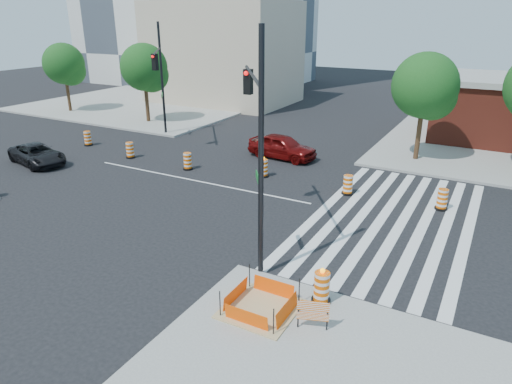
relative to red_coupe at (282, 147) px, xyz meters
The scene contains 21 objects.
ground 6.74m from the red_coupe, 111.05° to the right, with size 120.00×120.00×0.00m, color black.
sidewalk_nw 23.56m from the red_coupe, 150.07° to the left, with size 22.00×22.00×0.15m, color gray.
crosswalk_east 10.61m from the red_coupe, 36.19° to the right, with size 6.75×13.50×0.01m.
lane_centerline 6.74m from the red_coupe, 111.05° to the right, with size 14.00×0.12×0.01m, color silver.
excavation_pit 16.62m from the red_coupe, 66.62° to the right, with size 2.20×2.20×0.90m.
beige_midrise 21.76m from the red_coupe, 132.45° to the left, with size 14.00×10.00×10.00m, color #C1AC93.
red_coupe is the anchor object (origin of this frame).
dark_suv 15.34m from the red_coupe, 146.63° to the right, with size 2.05×4.44×1.23m, color black.
signal_pole_se 13.33m from the red_coupe, 68.97° to the right, with size 3.64×5.30×8.32m.
signal_pole_nw 10.57m from the red_coupe, behind, with size 3.73×5.03×8.10m.
pit_drum 16.13m from the red_coupe, 59.91° to the right, with size 0.62×0.62×1.22m.
barricade 17.46m from the red_coupe, 61.42° to the right, with size 0.90×0.35×1.10m.
tree_north_a 24.72m from the red_coupe, behind, with size 3.74×3.74×6.35m.
tree_north_b 15.51m from the red_coupe, 165.08° to the left, with size 3.88×3.88×6.59m.
tree_north_c 9.33m from the red_coupe, 24.89° to the left, with size 3.95×3.95×6.71m.
median_drum_0 13.99m from the red_coupe, 163.92° to the right, with size 0.60×0.60×1.02m.
median_drum_1 9.87m from the red_coupe, 151.62° to the right, with size 0.60×0.60×1.02m.
median_drum_2 6.25m from the red_coupe, 129.50° to the right, with size 0.60×0.60×1.02m.
median_drum_3 3.86m from the red_coupe, 80.35° to the right, with size 0.60×0.60×1.18m.
median_drum_4 7.08m from the red_coupe, 35.73° to the right, with size 0.60×0.60×1.02m.
median_drum_5 11.03m from the red_coupe, 20.69° to the right, with size 0.60×0.60×1.02m.
Camera 1 is at (14.59, -19.49, 8.71)m, focal length 32.00 mm.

